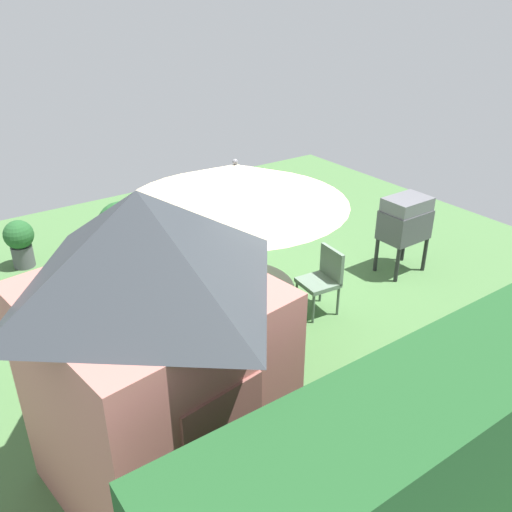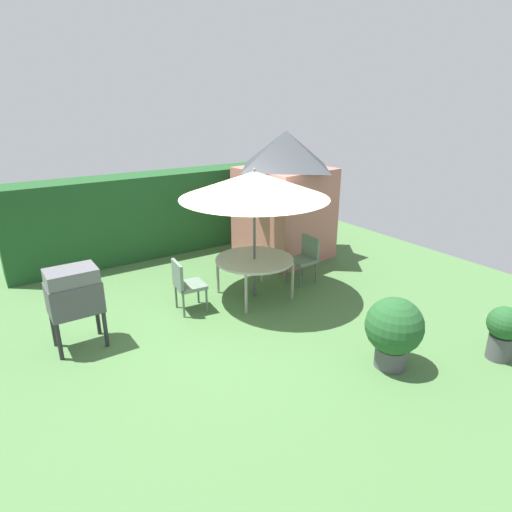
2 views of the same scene
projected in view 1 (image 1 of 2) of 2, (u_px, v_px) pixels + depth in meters
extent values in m
plane|color=#47703D|center=(263.00, 315.00, 7.37)|extent=(11.00, 11.00, 0.00)
cube|color=#B26B60|center=(157.00, 393.00, 4.49)|extent=(1.87, 1.93, 1.99)
pyramid|color=#33383D|center=(141.00, 242.00, 3.87)|extent=(1.99, 2.04, 0.77)
cube|color=brown|center=(226.00, 475.00, 4.01)|extent=(0.70, 0.12, 1.55)
cylinder|color=#B2ADA3|center=(237.00, 288.00, 6.60)|extent=(1.39, 1.39, 0.04)
cylinder|color=gray|center=(248.00, 286.00, 7.37)|extent=(0.05, 0.05, 0.68)
cylinder|color=gray|center=(185.00, 309.00, 6.87)|extent=(0.05, 0.05, 0.68)
cylinder|color=gray|center=(293.00, 319.00, 6.66)|extent=(0.05, 0.05, 0.68)
cylinder|color=gray|center=(226.00, 346.00, 6.16)|extent=(0.05, 0.05, 0.68)
cylinder|color=#4C4C51|center=(237.00, 257.00, 6.41)|extent=(0.04, 0.04, 2.26)
cone|color=beige|center=(235.00, 184.00, 6.00)|extent=(2.54, 2.54, 0.44)
sphere|color=#4C4C51|center=(235.00, 162.00, 5.89)|extent=(0.06, 0.06, 0.06)
cube|color=#47474C|center=(405.00, 225.00, 8.16)|extent=(0.70, 0.51, 0.45)
cube|color=slate|center=(407.00, 204.00, 8.01)|extent=(0.67, 0.48, 0.20)
cylinder|color=#262628|center=(404.00, 245.00, 8.70)|extent=(0.06, 0.06, 0.55)
cylinder|color=#262628|center=(376.00, 255.00, 8.38)|extent=(0.06, 0.06, 0.55)
cylinder|color=#262628|center=(425.00, 254.00, 8.39)|extent=(0.06, 0.06, 0.55)
cylinder|color=#262628|center=(397.00, 265.00, 8.07)|extent=(0.06, 0.06, 0.55)
cube|color=slate|center=(318.00, 283.00, 7.24)|extent=(0.50, 0.50, 0.06)
cube|color=slate|center=(332.00, 264.00, 7.23)|extent=(0.10, 0.46, 0.45)
cylinder|color=#516155|center=(338.00, 300.00, 7.28)|extent=(0.04, 0.04, 0.45)
cylinder|color=#516155|center=(321.00, 287.00, 7.59)|extent=(0.04, 0.04, 0.45)
cylinder|color=#516155|center=(313.00, 308.00, 7.10)|extent=(0.04, 0.04, 0.45)
cylinder|color=#516155|center=(297.00, 294.00, 7.41)|extent=(0.04, 0.04, 0.45)
cube|color=slate|center=(157.00, 338.00, 6.12)|extent=(0.47, 0.47, 0.06)
cube|color=slate|center=(138.00, 328.00, 5.91)|extent=(0.06, 0.46, 0.45)
cylinder|color=#516155|center=(135.00, 352.00, 6.26)|extent=(0.04, 0.04, 0.45)
cylinder|color=#516155|center=(151.00, 370.00, 5.97)|extent=(0.04, 0.04, 0.45)
cylinder|color=#516155|center=(165.00, 340.00, 6.47)|extent=(0.04, 0.04, 0.45)
cylinder|color=#516155|center=(182.00, 356.00, 6.19)|extent=(0.04, 0.04, 0.45)
cylinder|color=#4C4C51|center=(125.00, 252.00, 8.78)|extent=(0.42, 0.42, 0.28)
sphere|color=#235628|center=(122.00, 225.00, 8.57)|extent=(0.76, 0.76, 0.76)
cylinder|color=#4C4C51|center=(23.00, 256.00, 8.56)|extent=(0.32, 0.32, 0.35)
sphere|color=#235628|center=(19.00, 235.00, 8.39)|extent=(0.45, 0.45, 0.45)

